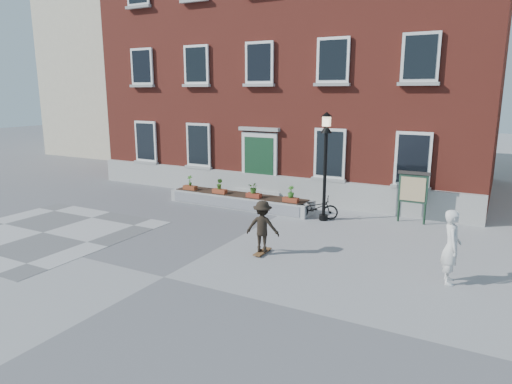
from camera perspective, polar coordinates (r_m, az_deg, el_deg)
The scene contains 10 objects.
ground at distance 12.05m, azimuth -11.42°, elevation -10.39°, with size 100.00×100.00×0.00m, color gray.
checker_patch at distance 16.91m, azimuth -25.08°, elevation -4.61°, with size 6.00×6.00×0.01m, color #5C5C5E.
distant_building at distance 38.08m, azimuth -13.58°, elevation 14.95°, with size 10.00×12.00×13.00m, color beige.
bicycle at distance 16.99m, azimuth 7.47°, elevation -1.95°, with size 0.57×1.64×0.86m, color black.
bystander at distance 12.14m, azimuth 23.23°, elevation -6.33°, with size 0.68×0.44×1.86m, color silver.
brick_building at distance 24.31m, azimuth 6.29°, elevation 16.34°, with size 18.40×10.85×12.60m.
planter_assembly at distance 18.65m, azimuth -2.07°, elevation -0.95°, with size 6.20×1.12×1.15m.
lamp_post at distance 16.47m, azimuth 8.69°, elevation 5.04°, with size 0.40×0.40×3.93m.
notice_board at distance 17.09m, azimuth 19.05°, elevation 0.41°, with size 1.10×0.16×1.87m.
skateboarder at distance 13.16m, azimuth 0.82°, elevation -4.34°, with size 1.07×0.78×1.58m.
Camera 1 is at (7.24, -8.44, 4.63)m, focal length 32.00 mm.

